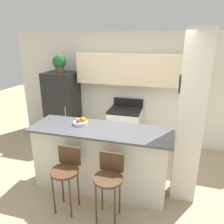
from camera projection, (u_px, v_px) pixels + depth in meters
ground_plane at (101, 186)px, 3.73m from camera, size 14.00×14.00×0.00m
wall_back at (131, 81)px, 4.94m from camera, size 5.60×0.38×2.55m
pillar_right at (190, 121)px, 3.13m from camera, size 0.38×0.32×2.55m
counter_bar at (101, 159)px, 3.56m from camera, size 2.23×0.73×1.07m
refrigerator at (63, 106)px, 5.30m from camera, size 0.73×0.63×1.66m
stove_range at (125, 127)px, 5.01m from camera, size 0.70×0.66×1.07m
bar_stool_left at (66, 170)px, 3.07m from camera, size 0.40×0.40×0.95m
bar_stool_right at (109, 178)px, 2.91m from camera, size 0.40×0.40×0.95m
potted_plant_on_fridge at (59, 63)px, 4.97m from camera, size 0.30×0.30×0.39m
fruit_bowl at (81, 122)px, 3.54m from camera, size 0.23×0.23×0.12m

